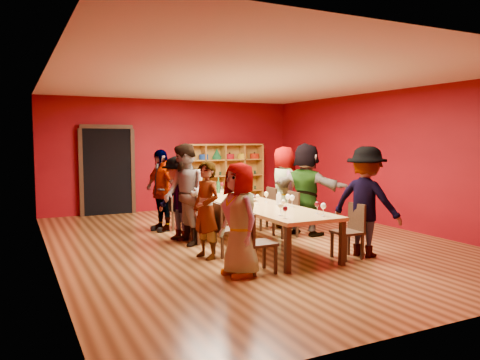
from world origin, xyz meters
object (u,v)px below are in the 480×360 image
at_px(chair_person_left_2, 199,217).
at_px(chair_person_right_0, 351,228).
at_px(person_left_2, 185,194).
at_px(chair_person_left_4, 174,207).
at_px(person_left_0, 240,219).
at_px(person_left_4, 161,190).
at_px(chair_person_left_0, 255,239).
at_px(person_right_3, 284,187).
at_px(wine_bottle, 218,187).
at_px(chair_person_right_3, 267,206).
at_px(chair_person_left_1, 223,226).
at_px(person_left_3, 178,198).
at_px(spittoon_bowl, 250,198).
at_px(chair_person_right_2, 289,212).
at_px(chair_person_left_3, 191,213).
at_px(person_right_2, 306,189).
at_px(person_left_1, 206,210).
at_px(tasting_table, 249,204).
at_px(person_right_0, 366,202).
at_px(shelving_unit, 223,173).

relative_size(chair_person_left_2, chair_person_right_0, 1.00).
xyz_separation_m(person_left_2, chair_person_left_4, (0.28, 1.48, -0.43)).
relative_size(person_left_0, person_left_4, 0.93).
xyz_separation_m(chair_person_left_0, person_right_3, (2.23, 2.84, 0.39)).
xyz_separation_m(person_left_0, chair_person_left_4, (0.24, 3.66, -0.31)).
bearing_deg(wine_bottle, chair_person_left_2, -125.67).
bearing_deg(chair_person_right_3, chair_person_right_0, -90.00).
bearing_deg(person_right_3, chair_person_left_1, 136.68).
distance_m(chair_person_left_4, chair_person_right_0, 4.02).
height_order(person_left_3, spittoon_bowl, person_left_3).
xyz_separation_m(chair_person_right_2, wine_bottle, (-0.84, 1.58, 0.39)).
bearing_deg(person_left_0, chair_person_right_0, 87.48).
bearing_deg(spittoon_bowl, person_left_3, 154.17).
distance_m(chair_person_left_2, chair_person_left_3, 0.44).
bearing_deg(person_right_3, spittoon_bowl, 132.21).
xyz_separation_m(person_left_2, person_right_2, (2.51, -0.21, -0.00)).
xyz_separation_m(person_right_3, spittoon_bowl, (-1.25, -0.82, -0.07)).
bearing_deg(person_left_1, chair_person_left_0, -0.62).
bearing_deg(person_right_2, person_left_4, 32.01).
height_order(tasting_table, person_left_1, person_left_1).
distance_m(chair_person_left_3, person_left_4, 1.13).
relative_size(person_right_2, wine_bottle, 5.39).
height_order(chair_person_right_0, wine_bottle, wine_bottle).
relative_size(chair_person_right_0, chair_person_right_2, 1.00).
height_order(person_right_2, person_right_3, person_right_2).
distance_m(chair_person_left_3, wine_bottle, 1.40).
bearing_deg(person_right_2, chair_person_right_2, 65.85).
bearing_deg(chair_person_right_3, person_right_0, -83.81).
bearing_deg(chair_person_left_2, person_right_0, -44.79).
height_order(chair_person_right_2, spittoon_bowl, spittoon_bowl).
bearing_deg(person_right_3, chair_person_left_4, 78.83).
xyz_separation_m(shelving_unit, chair_person_left_1, (-2.31, -5.15, -0.49)).
xyz_separation_m(person_left_1, chair_person_left_4, (0.29, 2.54, -0.29)).
bearing_deg(chair_person_left_1, chair_person_left_4, 90.00).
height_order(chair_person_left_1, person_left_4, person_left_4).
bearing_deg(chair_person_left_3, person_right_2, -16.30).
bearing_deg(tasting_table, person_left_2, 168.87).
xyz_separation_m(chair_person_left_1, chair_person_right_3, (1.82, 1.73, 0.00)).
bearing_deg(chair_person_left_3, wine_bottle, 43.33).
bearing_deg(person_left_0, chair_person_right_2, 129.04).
height_order(shelving_unit, person_left_2, person_left_2).
height_order(person_left_2, chair_person_right_3, person_left_2).
bearing_deg(wine_bottle, chair_person_right_3, -40.28).
bearing_deg(chair_person_left_1, chair_person_left_2, 90.00).
distance_m(person_left_0, person_right_0, 2.37).
distance_m(chair_person_right_0, person_right_0, 0.51).
xyz_separation_m(chair_person_left_3, chair_person_left_4, (0.00, 1.03, 0.00)).
xyz_separation_m(chair_person_left_4, wine_bottle, (0.98, -0.11, 0.39)).
xyz_separation_m(chair_person_right_0, person_right_3, (0.41, 2.76, 0.39)).
bearing_deg(person_right_2, person_right_3, -24.15).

